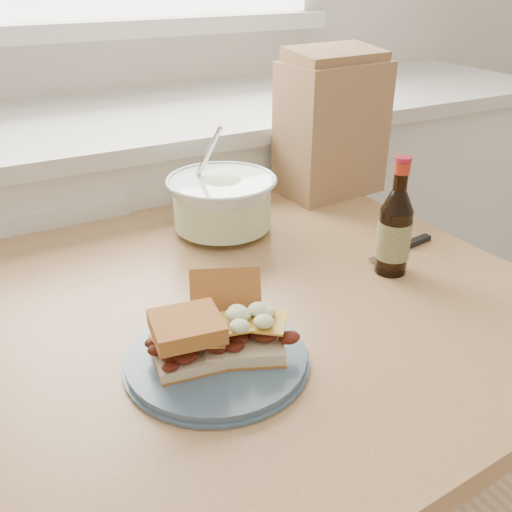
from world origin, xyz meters
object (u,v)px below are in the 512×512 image
beer_bottle (395,231)px  dining_table (255,345)px  plate (217,358)px  paper_bag (331,129)px  coleslaw_bowl (222,206)px

beer_bottle → dining_table: bearing=152.5°
plate → paper_bag: bearing=42.7°
coleslaw_bowl → paper_bag: size_ratio=0.74×
coleslaw_bowl → beer_bottle: (0.20, -0.31, 0.02)m
coleslaw_bowl → beer_bottle: size_ratio=1.04×
coleslaw_bowl → paper_bag: (0.34, 0.09, 0.10)m
coleslaw_bowl → beer_bottle: 0.37m
paper_bag → plate: bearing=-141.8°
coleslaw_bowl → plate: bearing=-116.6°
plate → beer_bottle: (0.40, 0.10, 0.07)m
paper_bag → dining_table: bearing=-143.1°
dining_table → beer_bottle: size_ratio=4.56×
dining_table → plate: 0.24m
beer_bottle → paper_bag: size_ratio=0.71×
beer_bottle → coleslaw_bowl: bearing=107.1°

